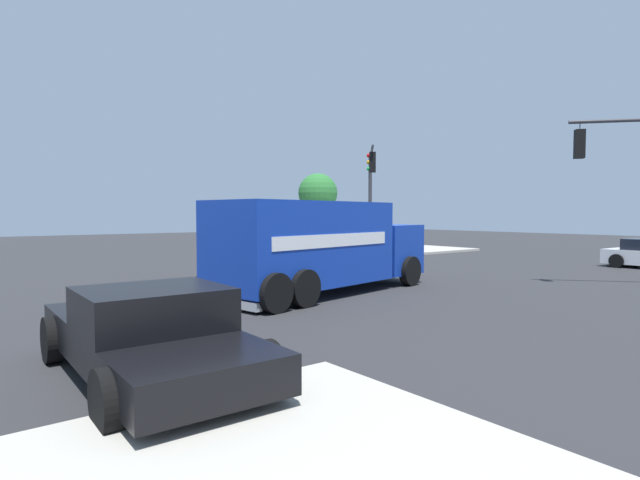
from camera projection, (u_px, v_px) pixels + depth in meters
name	position (u px, v px, depth m)	size (l,w,h in m)	color
ground_plane	(357.00, 284.00, 17.53)	(100.00, 100.00, 0.00)	#2B2B2D
sidewalk_corner_near	(369.00, 249.00, 34.39)	(10.28, 10.28, 0.14)	#B2ADA0
delivery_truck	(320.00, 246.00, 15.47)	(8.19, 4.12, 2.79)	#1438AD
traffic_light_secondary	(371.00, 185.00, 26.77)	(3.46, 3.78, 5.69)	#38383D
pickup_black	(149.00, 330.00, 7.45)	(2.34, 5.24, 1.38)	black
pedestrian_near_corner	(377.00, 235.00, 33.93)	(0.27, 0.53, 1.59)	black
picket_fence_run	(324.00, 238.00, 38.21)	(4.96, 0.05, 0.95)	silver
shade_tree_near	(318.00, 193.00, 36.65)	(2.84, 2.84, 5.22)	brown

